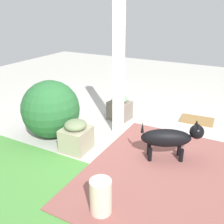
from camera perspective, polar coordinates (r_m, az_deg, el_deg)
ground_plane at (r=4.27m, az=3.71°, el=-5.08°), size 12.00×12.00×0.00m
brick_path at (r=3.42m, az=10.72°, el=-12.98°), size 1.80×2.40×0.02m
porch_pillar at (r=4.02m, az=1.46°, el=11.03°), size 0.14×0.14×2.35m
stone_planter_nearest at (r=4.79m, az=1.67°, el=0.89°), size 0.41×0.37×0.45m
stone_planter_mid at (r=3.79m, az=-7.84°, el=-5.21°), size 0.38×0.41×0.47m
round_shrub at (r=4.19m, az=-13.23°, el=0.61°), size 0.91×0.91×0.91m
terracotta_pot_broad at (r=5.14m, az=-11.24°, el=2.37°), size 0.35×0.35×0.41m
dog at (r=3.57m, az=12.66°, el=-5.48°), size 0.80×0.51×0.57m
ceramic_urn at (r=2.73m, az=-2.47°, el=-18.06°), size 0.22×0.22×0.39m
doormat at (r=5.01m, az=18.04°, el=-1.69°), size 0.60×0.42×0.03m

